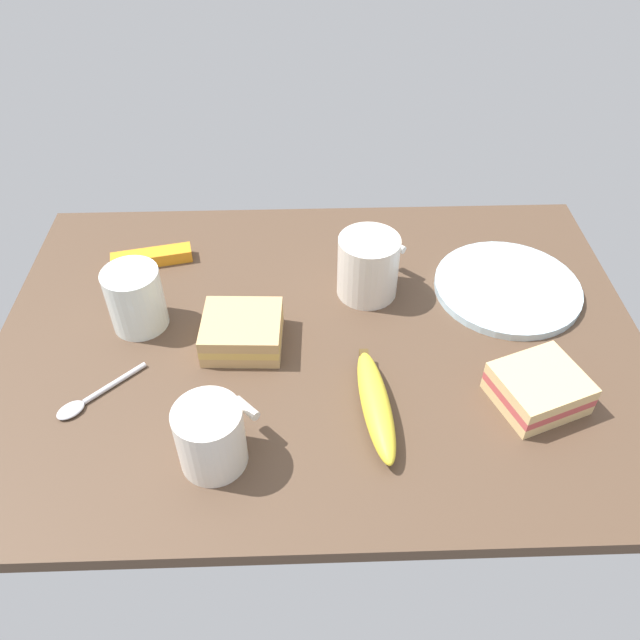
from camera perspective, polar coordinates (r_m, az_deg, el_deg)
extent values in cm
cube|color=#4C3828|center=(88.82, 0.00, -1.88)|extent=(90.00, 64.00, 2.00)
cylinder|color=silver|center=(98.97, 16.57, 2.83)|extent=(21.75, 21.75, 1.20)
cylinder|color=silver|center=(92.38, 4.36, 4.85)|extent=(8.92, 8.92, 9.52)
cylinder|color=black|center=(89.81, 4.50, 6.99)|extent=(7.85, 7.85, 0.40)
cylinder|color=silver|center=(96.08, 6.62, 6.74)|extent=(3.75, 3.62, 1.20)
cylinder|color=silver|center=(72.50, -9.86, -10.38)|extent=(7.75, 7.75, 8.54)
cylinder|color=tan|center=(69.55, -10.23, -8.53)|extent=(6.82, 6.82, 0.40)
cylinder|color=silver|center=(73.90, -6.67, -7.93)|extent=(3.27, 3.36, 1.20)
cube|color=tan|center=(87.17, -6.96, -1.70)|extent=(10.99, 9.98, 1.60)
cube|color=#D8B259|center=(86.20, -7.04, -1.04)|extent=(10.99, 9.98, 1.20)
cube|color=tan|center=(85.23, -7.12, -0.37)|extent=(10.99, 9.98, 1.60)
cube|color=#DBB77A|center=(84.19, 18.94, -6.48)|extent=(12.84, 12.25, 1.60)
cube|color=#C14C4C|center=(83.18, 19.15, -5.85)|extent=(12.84, 12.25, 1.20)
cube|color=#DBB77A|center=(82.18, 19.37, -5.21)|extent=(12.84, 12.25, 1.60)
cylinder|color=silver|center=(90.53, -16.33, 1.86)|extent=(7.78, 7.78, 9.19)
cylinder|color=white|center=(91.53, -16.14, 1.12)|extent=(7.01, 7.01, 6.05)
ellipsoid|color=yellow|center=(77.89, 5.05, -7.61)|extent=(5.03, 17.87, 3.44)
cube|color=#4C3819|center=(83.29, 3.98, -3.19)|extent=(1.20, 1.20, 1.20)
ellipsoid|color=silver|center=(84.58, -21.61, -7.58)|extent=(4.26, 4.22, 0.80)
cylinder|color=silver|center=(85.85, -18.02, -5.42)|extent=(7.06, 6.78, 0.70)
cube|color=orange|center=(103.46, -14.96, 5.49)|extent=(12.74, 5.39, 2.00)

